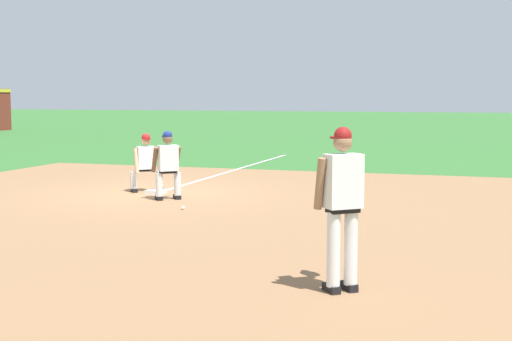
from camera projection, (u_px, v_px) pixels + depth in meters
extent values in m
plane|color=#336B2D|center=(156.00, 194.00, 15.98)|extent=(160.00, 160.00, 0.00)
cube|color=#936B47|center=(218.00, 226.00, 11.99)|extent=(18.00, 18.00, 0.01)
cube|color=white|center=(236.00, 170.00, 21.09)|extent=(10.82, 0.10, 0.00)
cube|color=white|center=(156.00, 192.00, 15.97)|extent=(0.38, 0.38, 0.09)
sphere|color=white|center=(183.00, 208.00, 13.75)|extent=(0.07, 0.07, 0.07)
cube|color=black|center=(331.00, 288.00, 7.99)|extent=(0.27, 0.25, 0.09)
cylinder|color=white|center=(333.00, 249.00, 7.90)|extent=(0.15, 0.15, 0.84)
cube|color=black|center=(349.00, 287.00, 8.07)|extent=(0.27, 0.25, 0.09)
cylinder|color=white|center=(351.00, 248.00, 7.98)|extent=(0.15, 0.15, 0.84)
cube|color=black|center=(343.00, 210.00, 7.90)|extent=(0.37, 0.39, 0.06)
cube|color=white|center=(343.00, 181.00, 7.86)|extent=(0.44, 0.46, 0.60)
sphere|color=#9E7051|center=(343.00, 142.00, 7.84)|extent=(0.21, 0.21, 0.21)
sphere|color=maroon|center=(343.00, 136.00, 7.83)|extent=(0.20, 0.20, 0.20)
cube|color=maroon|center=(339.00, 138.00, 7.92)|extent=(0.19, 0.20, 0.02)
cylinder|color=#9E7051|center=(320.00, 184.00, 7.84)|extent=(0.20, 0.19, 0.59)
cylinder|color=#9E7051|center=(350.00, 169.00, 8.22)|extent=(0.46, 0.41, 0.41)
ellipsoid|color=brown|center=(346.00, 183.00, 8.31)|extent=(0.36, 0.34, 0.34)
cube|color=black|center=(160.00, 189.00, 16.44)|extent=(0.27, 0.25, 0.09)
cylinder|color=white|center=(159.00, 179.00, 16.45)|extent=(0.15, 0.15, 0.40)
cube|color=black|center=(134.00, 190.00, 16.21)|extent=(0.27, 0.25, 0.09)
cylinder|color=white|center=(133.00, 180.00, 16.22)|extent=(0.15, 0.15, 0.40)
cube|color=black|center=(146.00, 170.00, 16.31)|extent=(0.37, 0.39, 0.06)
cube|color=white|center=(146.00, 158.00, 16.28)|extent=(0.44, 0.46, 0.52)
sphere|color=tan|center=(146.00, 141.00, 16.22)|extent=(0.21, 0.21, 0.21)
sphere|color=maroon|center=(146.00, 138.00, 16.21)|extent=(0.20, 0.20, 0.20)
cube|color=maroon|center=(147.00, 139.00, 16.13)|extent=(0.19, 0.20, 0.02)
cylinder|color=tan|center=(161.00, 152.00, 15.98)|extent=(0.50, 0.45, 0.24)
cylinder|color=tan|center=(136.00, 161.00, 16.10)|extent=(0.24, 0.22, 0.58)
ellipsoid|color=brown|center=(164.00, 156.00, 15.79)|extent=(0.30, 0.29, 0.35)
cube|color=black|center=(159.00, 198.00, 14.99)|extent=(0.27, 0.25, 0.09)
cylinder|color=white|center=(159.00, 185.00, 14.93)|extent=(0.15, 0.15, 0.50)
cube|color=black|center=(177.00, 197.00, 15.15)|extent=(0.27, 0.25, 0.09)
cylinder|color=white|center=(178.00, 184.00, 15.08)|extent=(0.15, 0.15, 0.50)
cube|color=black|center=(168.00, 172.00, 14.98)|extent=(0.37, 0.39, 0.06)
cube|color=white|center=(168.00, 158.00, 14.95)|extent=(0.44, 0.46, 0.54)
sphere|color=brown|center=(168.00, 139.00, 14.92)|extent=(0.21, 0.21, 0.21)
sphere|color=navy|center=(167.00, 136.00, 14.92)|extent=(0.20, 0.20, 0.20)
cube|color=navy|center=(166.00, 137.00, 15.00)|extent=(0.19, 0.20, 0.02)
cylinder|color=brown|center=(155.00, 159.00, 14.99)|extent=(0.31, 0.28, 0.56)
cylinder|color=brown|center=(177.00, 159.00, 15.18)|extent=(0.31, 0.28, 0.56)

